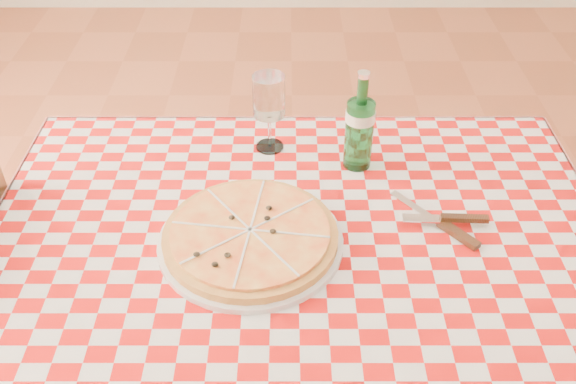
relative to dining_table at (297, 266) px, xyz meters
name	(u,v)px	position (x,y,z in m)	size (l,w,h in m)	color
dining_table	(297,266)	(0.00, 0.00, 0.00)	(1.20, 0.80, 0.75)	brown
tablecloth	(298,234)	(0.00, 0.00, 0.09)	(1.30, 0.90, 0.01)	#AD0D0A
pizza_plate	(250,235)	(-0.10, -0.03, 0.12)	(0.38, 0.38, 0.05)	#B97C3D
water_bottle	(360,121)	(0.14, 0.24, 0.22)	(0.07, 0.07, 0.24)	#1A6A2C
wine_glass	(269,113)	(-0.06, 0.31, 0.20)	(0.08, 0.08, 0.19)	white
cutlery	(440,220)	(0.30, 0.03, 0.11)	(0.25, 0.21, 0.03)	silver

